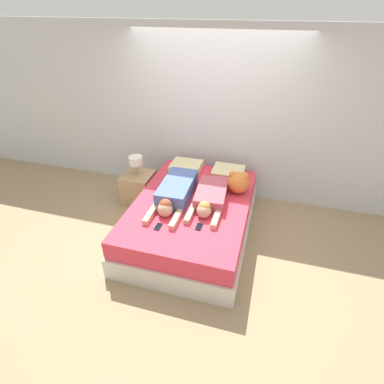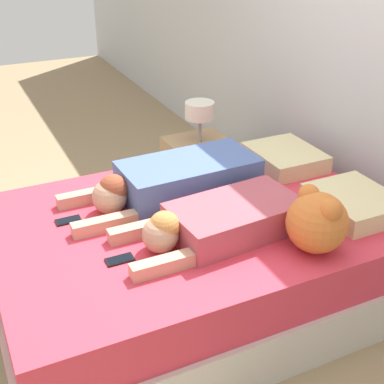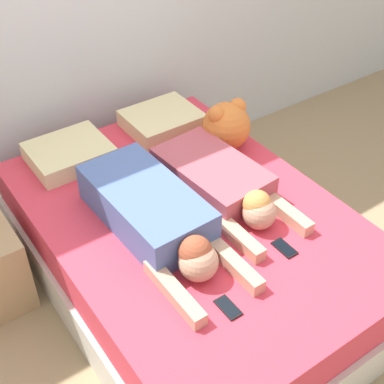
{
  "view_description": "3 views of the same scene",
  "coord_description": "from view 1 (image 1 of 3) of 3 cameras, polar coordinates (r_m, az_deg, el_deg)",
  "views": [
    {
      "loc": [
        0.91,
        -3.16,
        2.82
      ],
      "look_at": [
        0.0,
        0.0,
        0.7
      ],
      "focal_mm": 28.0,
      "sensor_mm": 36.0,
      "label": 1
    },
    {
      "loc": [
        2.27,
        -1.08,
        2.03
      ],
      "look_at": [
        0.0,
        0.0,
        0.7
      ],
      "focal_mm": 50.0,
      "sensor_mm": 36.0,
      "label": 2
    },
    {
      "loc": [
        -1.25,
        -1.79,
        2.49
      ],
      "look_at": [
        0.0,
        0.0,
        0.7
      ],
      "focal_mm": 50.0,
      "sensor_mm": 36.0,
      "label": 3
    }
  ],
  "objects": [
    {
      "name": "ground_plane",
      "position": [
        4.33,
        -0.0,
        -7.8
      ],
      "size": [
        12.0,
        12.0,
        0.0
      ],
      "primitive_type": "plane",
      "color": "#9E8460"
    },
    {
      "name": "wall_back",
      "position": [
        4.74,
        4.29,
        14.03
      ],
      "size": [
        12.0,
        0.06,
        2.6
      ],
      "color": "silver",
      "rests_on": "ground_plane"
    },
    {
      "name": "bed",
      "position": [
        4.16,
        -0.0,
        -4.98
      ],
      "size": [
        1.55,
        2.18,
        0.55
      ],
      "color": "beige",
      "rests_on": "ground_plane"
    },
    {
      "name": "pillow_head_left",
      "position": [
        4.73,
        -1.12,
        4.88
      ],
      "size": [
        0.47,
        0.4,
        0.11
      ],
      "color": "beige",
      "rests_on": "bed"
    },
    {
      "name": "pillow_head_right",
      "position": [
        4.6,
        6.92,
        3.76
      ],
      "size": [
        0.47,
        0.4,
        0.11
      ],
      "color": "beige",
      "rests_on": "bed"
    },
    {
      "name": "person_left",
      "position": [
        4.0,
        -3.23,
        -0.04
      ],
      "size": [
        0.41,
        1.13,
        0.22
      ],
      "color": "#4C66A5",
      "rests_on": "bed"
    },
    {
      "name": "person_right",
      "position": [
        3.93,
        3.4,
        -1.05
      ],
      "size": [
        0.44,
        0.98,
        0.21
      ],
      "color": "#B24C59",
      "rests_on": "bed"
    },
    {
      "name": "cell_phone_left",
      "position": [
        3.59,
        -6.47,
        -6.57
      ],
      "size": [
        0.07,
        0.13,
        0.01
      ],
      "color": "black",
      "rests_on": "bed"
    },
    {
      "name": "cell_phone_right",
      "position": [
        3.57,
        1.34,
        -6.62
      ],
      "size": [
        0.07,
        0.13,
        0.01
      ],
      "color": "black",
      "rests_on": "bed"
    },
    {
      "name": "plush_toy",
      "position": [
        4.16,
        8.81,
        1.9
      ],
      "size": [
        0.3,
        0.3,
        0.32
      ],
      "color": "orange",
      "rests_on": "bed"
    },
    {
      "name": "nightstand",
      "position": [
        4.93,
        -10.12,
        1.12
      ],
      "size": [
        0.46,
        0.46,
        0.8
      ],
      "color": "tan",
      "rests_on": "ground_plane"
    }
  ]
}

